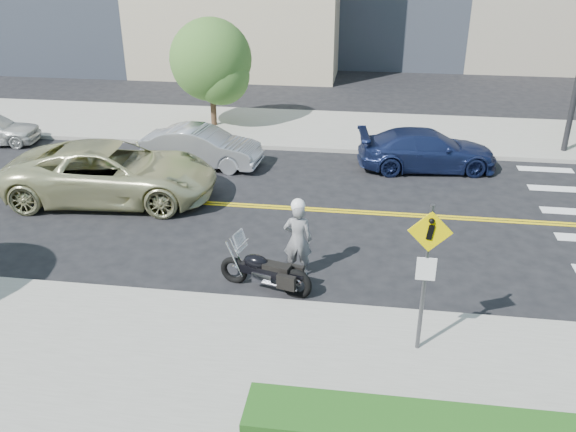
# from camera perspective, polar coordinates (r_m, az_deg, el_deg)

# --- Properties ---
(ground_plane) EXTENTS (120.00, 120.00, 0.00)m
(ground_plane) POSITION_cam_1_polar(r_m,az_deg,el_deg) (17.90, -2.58, 0.90)
(ground_plane) COLOR black
(ground_plane) RESTS_ON ground
(sidewalk_near) EXTENTS (60.00, 5.00, 0.15)m
(sidewalk_near) POSITION_cam_1_polar(r_m,az_deg,el_deg) (11.65, -9.44, -14.12)
(sidewalk_near) COLOR #9E9B91
(sidewalk_near) RESTS_ON ground_plane
(sidewalk_far) EXTENTS (60.00, 5.00, 0.15)m
(sidewalk_far) POSITION_cam_1_polar(r_m,az_deg,el_deg) (24.81, 0.57, 8.21)
(sidewalk_far) COLOR #9E9B91
(sidewalk_far) RESTS_ON ground_plane
(pedestrian_sign) EXTENTS (0.78, 0.08, 3.00)m
(pedestrian_sign) POSITION_cam_1_polar(r_m,az_deg,el_deg) (11.18, 12.81, -4.55)
(pedestrian_sign) COLOR #4C4C51
(pedestrian_sign) RESTS_ON sidewalk_near
(motorcyclist) EXTENTS (0.67, 0.45, 1.94)m
(motorcyclist) POSITION_cam_1_polar(r_m,az_deg,el_deg) (14.01, 0.92, -2.02)
(motorcyclist) COLOR #AFAEB3
(motorcyclist) RESTS_ON ground
(motorcycle) EXTENTS (2.26, 1.19, 1.32)m
(motorcycle) POSITION_cam_1_polar(r_m,az_deg,el_deg) (13.59, -2.14, -4.46)
(motorcycle) COLOR black
(motorcycle) RESTS_ON ground
(suv) EXTENTS (6.34, 3.32, 1.70)m
(suv) POSITION_cam_1_polar(r_m,az_deg,el_deg) (18.81, -16.11, 3.94)
(suv) COLOR #C4C38F
(suv) RESTS_ON ground
(parked_car_silver) EXTENTS (4.17, 1.79, 1.34)m
(parked_car_silver) POSITION_cam_1_polar(r_m,az_deg,el_deg) (21.02, -8.07, 6.43)
(parked_car_silver) COLOR #B6B9BE
(parked_car_silver) RESTS_ON ground
(parked_car_blue) EXTENTS (4.80, 2.43, 1.34)m
(parked_car_blue) POSITION_cam_1_polar(r_m,az_deg,el_deg) (21.04, 12.87, 6.05)
(parked_car_blue) COLOR navy
(parked_car_blue) RESTS_ON ground
(tree_far_a) EXTENTS (3.19, 3.19, 4.36)m
(tree_far_a) POSITION_cam_1_polar(r_m,az_deg,el_deg) (24.59, -7.24, 14.31)
(tree_far_a) COLOR #382619
(tree_far_a) RESTS_ON ground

